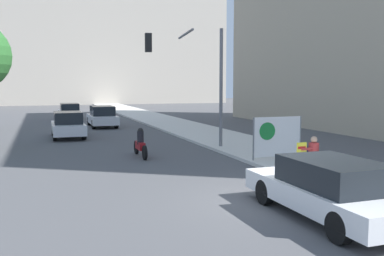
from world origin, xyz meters
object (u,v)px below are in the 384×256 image
(seated_protester, at_px, (315,153))
(car_on_road_midblock, at_px, (102,117))
(traffic_light_pole, at_px, (194,66))
(protest_banner, at_px, (277,137))
(car_on_road_nearest, at_px, (68,125))
(car_on_road_distant, at_px, (70,112))
(parked_car_curbside, at_px, (330,189))
(motorcycle_on_road, at_px, (140,144))

(seated_protester, bearing_deg, car_on_road_midblock, 102.74)
(seated_protester, height_order, traffic_light_pole, traffic_light_pole)
(protest_banner, relative_size, car_on_road_nearest, 0.50)
(protest_banner, xyz_separation_m, car_on_road_distant, (-6.40, 24.24, -0.30))
(car_on_road_nearest, xyz_separation_m, car_on_road_midblock, (2.74, 5.79, 0.01))
(protest_banner, distance_m, parked_car_curbside, 7.15)
(car_on_road_distant, bearing_deg, motorcycle_on_road, -85.72)
(motorcycle_on_road, bearing_deg, seated_protester, -51.09)
(motorcycle_on_road, bearing_deg, car_on_road_distant, 94.28)
(car_on_road_midblock, bearing_deg, protest_banner, -74.78)
(parked_car_curbside, height_order, car_on_road_distant, car_on_road_distant)
(traffic_light_pole, height_order, parked_car_curbside, traffic_light_pole)
(traffic_light_pole, bearing_deg, car_on_road_midblock, 101.59)
(seated_protester, relative_size, traffic_light_pole, 0.22)
(car_on_road_nearest, bearing_deg, car_on_road_distant, 86.10)
(car_on_road_distant, distance_m, motorcycle_on_road, 21.26)
(seated_protester, xyz_separation_m, motorcycle_on_road, (-4.64, 5.75, -0.25))
(parked_car_curbside, bearing_deg, seated_protester, 58.79)
(protest_banner, relative_size, traffic_light_pole, 0.39)
(car_on_road_distant, bearing_deg, car_on_road_midblock, -76.18)
(seated_protester, height_order, protest_banner, protest_banner)
(seated_protester, height_order, motorcycle_on_road, seated_protester)
(seated_protester, bearing_deg, car_on_road_distant, 103.05)
(seated_protester, height_order, car_on_road_nearest, car_on_road_nearest)
(car_on_road_distant, bearing_deg, traffic_light_pole, -77.58)
(seated_protester, bearing_deg, protest_banner, 86.41)
(traffic_light_pole, xyz_separation_m, car_on_road_distant, (-4.41, 20.03, -3.21))
(car_on_road_distant, bearing_deg, seated_protester, -76.99)
(car_on_road_midblock, bearing_deg, car_on_road_distant, 103.82)
(traffic_light_pole, bearing_deg, protest_banner, -64.73)
(seated_protester, xyz_separation_m, car_on_road_distant, (-6.23, 26.95, -0.06))
(traffic_light_pole, relative_size, motorcycle_on_road, 2.50)
(seated_protester, xyz_separation_m, traffic_light_pole, (-1.81, 6.93, 3.14))
(motorcycle_on_road, bearing_deg, protest_banner, -32.23)
(car_on_road_midblock, bearing_deg, seated_protester, -77.30)
(parked_car_curbside, bearing_deg, car_on_road_midblock, 94.87)
(parked_car_curbside, distance_m, car_on_road_distant, 31.14)
(protest_banner, height_order, car_on_road_distant, protest_banner)
(traffic_light_pole, distance_m, car_on_road_midblock, 13.21)
(traffic_light_pole, bearing_deg, motorcycle_on_road, -157.46)
(protest_banner, xyz_separation_m, parked_car_curbside, (-2.57, -6.67, -0.33))
(protest_banner, distance_m, traffic_light_pole, 5.49)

